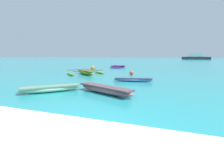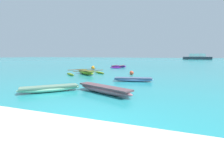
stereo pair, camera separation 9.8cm
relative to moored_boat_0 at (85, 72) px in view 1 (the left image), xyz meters
The scene contains 9 objects.
ground_plane 13.56m from the moored_boat_0, 63.52° to the right, with size 240.00×240.00×0.00m.
moored_boat_0 is the anchor object (origin of this frame).
moored_boat_1 10.62m from the moored_boat_0, 90.28° to the left, with size 2.45×4.49×0.34m.
moored_boat_2 9.04m from the moored_boat_0, 54.89° to the right, with size 3.62×2.07×0.38m.
moored_boat_3 6.36m from the moored_boat_0, 27.54° to the right, with size 3.02×1.25×0.29m.
moored_boat_4 8.40m from the moored_boat_0, 73.76° to the right, with size 2.73×2.78×0.32m.
mooring_buoy_1 6.05m from the moored_boat_0, 109.79° to the left, with size 0.48×0.48×0.48m.
mooring_buoy_2 4.62m from the moored_boat_0, 14.81° to the left, with size 0.40×0.40×0.40m.
distant_ferry 69.69m from the moored_boat_0, 76.41° to the left, with size 11.30×2.49×2.49m.
Camera 1 is at (2.53, -3.35, 1.96)m, focal length 28.00 mm.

